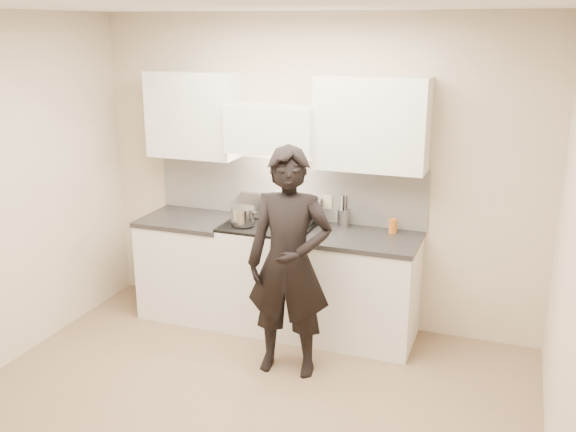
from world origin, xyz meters
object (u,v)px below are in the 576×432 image
(counter_right, at_px, (362,288))
(utensil_crock, at_px, (343,217))
(stove, at_px, (270,274))
(wok, at_px, (297,208))
(person, at_px, (289,263))

(counter_right, distance_m, utensil_crock, 0.63)
(stove, bearing_deg, wok, 35.89)
(utensil_crock, height_order, person, person)
(person, bearing_deg, counter_right, 53.69)
(counter_right, distance_m, wok, 0.89)
(counter_right, relative_size, person, 0.52)
(utensil_crock, distance_m, person, 0.94)
(person, bearing_deg, utensil_crock, 73.70)
(wok, distance_m, utensil_crock, 0.41)
(utensil_crock, bearing_deg, person, -100.10)
(stove, height_order, utensil_crock, utensil_crock)
(utensil_crock, bearing_deg, wok, -167.78)
(wok, relative_size, utensil_crock, 1.85)
(stove, distance_m, person, 0.91)
(stove, distance_m, utensil_crock, 0.83)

